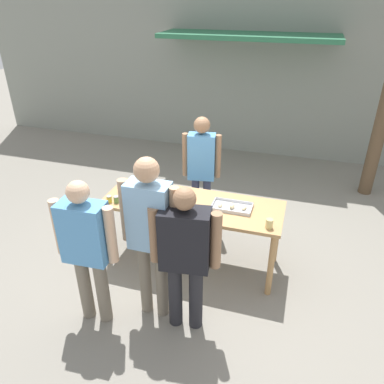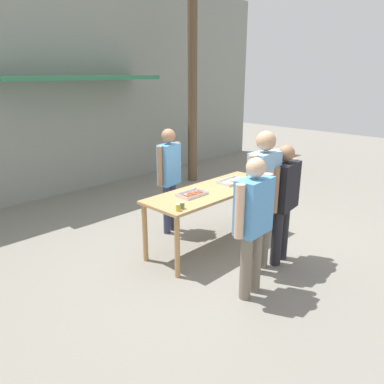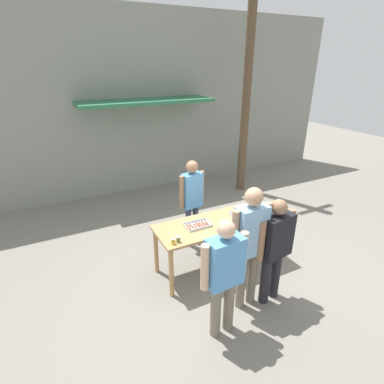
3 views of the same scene
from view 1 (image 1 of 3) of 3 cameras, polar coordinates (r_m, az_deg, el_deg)
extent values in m
plane|color=gray|center=(5.00, 0.00, -10.37)|extent=(24.00, 24.00, 0.00)
cube|color=gray|center=(7.85, 9.26, 21.73)|extent=(12.00, 0.12, 4.50)
cube|color=#2D704C|center=(7.29, 8.64, 22.46)|extent=(3.20, 1.00, 0.08)
cube|color=tan|center=(4.51, 0.00, -1.90)|extent=(2.18, 0.77, 0.04)
cylinder|color=tan|center=(4.86, -12.81, -6.32)|extent=(0.07, 0.07, 0.83)
cylinder|color=tan|center=(4.36, 11.94, -10.88)|extent=(0.07, 0.07, 0.83)
cylinder|color=tan|center=(5.33, -9.57, -2.62)|extent=(0.07, 0.07, 0.83)
cylinder|color=tan|center=(4.87, 12.79, -6.26)|extent=(0.07, 0.07, 0.83)
cube|color=silver|center=(4.63, -4.74, -0.75)|extent=(0.41, 0.25, 0.01)
cube|color=silver|center=(4.53, -5.30, -1.24)|extent=(0.41, 0.01, 0.03)
cube|color=silver|center=(4.72, -4.21, 0.17)|extent=(0.41, 0.01, 0.03)
cube|color=silver|center=(4.69, -7.01, -0.17)|extent=(0.01, 0.25, 0.03)
cube|color=silver|center=(4.56, -2.41, -0.88)|extent=(0.01, 0.25, 0.03)
cylinder|color=#A34C2D|center=(4.68, -6.55, -0.27)|extent=(0.03, 0.12, 0.03)
cylinder|color=#A34C2D|center=(4.67, -5.93, -0.34)|extent=(0.04, 0.12, 0.02)
cylinder|color=#A34C2D|center=(4.64, -5.39, -0.52)|extent=(0.04, 0.11, 0.03)
cylinder|color=#A34C2D|center=(4.63, -4.70, -0.55)|extent=(0.03, 0.12, 0.03)
cylinder|color=#A34C2D|center=(4.61, -4.15, -0.70)|extent=(0.03, 0.14, 0.02)
cylinder|color=#A34C2D|center=(4.59, -3.54, -0.75)|extent=(0.03, 0.13, 0.03)
cylinder|color=#A34C2D|center=(4.57, -2.96, -0.88)|extent=(0.03, 0.12, 0.03)
cube|color=silver|center=(4.42, 6.11, -2.41)|extent=(0.47, 0.27, 0.01)
cube|color=silver|center=(4.30, 5.78, -3.02)|extent=(0.47, 0.01, 0.03)
cube|color=silver|center=(4.52, 6.46, -1.36)|extent=(0.47, 0.01, 0.03)
cube|color=silver|center=(4.45, 3.24, -1.74)|extent=(0.01, 0.27, 0.03)
cube|color=silver|center=(4.38, 9.06, -2.61)|extent=(0.01, 0.27, 0.03)
ellipsoid|color=beige|center=(4.42, 4.30, -1.93)|extent=(0.07, 0.11, 0.04)
ellipsoid|color=beige|center=(4.40, 6.12, -2.09)|extent=(0.07, 0.11, 0.05)
ellipsoid|color=beige|center=(4.39, 7.98, -2.37)|extent=(0.06, 0.11, 0.04)
cylinder|color=gold|center=(4.60, -12.50, -1.10)|extent=(0.06, 0.06, 0.08)
cylinder|color=#B2B2B7|center=(4.58, -12.55, -0.63)|extent=(0.06, 0.06, 0.01)
cylinder|color=#567A38|center=(4.58, -11.47, -1.17)|extent=(0.06, 0.06, 0.08)
cylinder|color=#B2B2B7|center=(4.56, -11.52, -0.70)|extent=(0.06, 0.06, 0.01)
cylinder|color=#DBC67A|center=(4.10, 11.69, -4.73)|extent=(0.08, 0.08, 0.11)
cylinder|color=#333851|center=(5.44, 0.51, -1.59)|extent=(0.11, 0.11, 0.81)
cylinder|color=#333851|center=(5.43, 2.23, -1.71)|extent=(0.11, 0.11, 0.81)
cube|color=#5193D1|center=(5.11, 1.46, 5.40)|extent=(0.39, 0.26, 0.64)
sphere|color=#936B4C|center=(4.95, 1.53, 10.16)|extent=(0.22, 0.22, 0.22)
cylinder|color=#936B4C|center=(5.13, -1.03, 5.70)|extent=(0.08, 0.08, 0.61)
cylinder|color=#936B4C|center=(5.09, 3.98, 5.42)|extent=(0.08, 0.08, 0.61)
cylinder|color=#756B5B|center=(4.11, -13.46, -14.35)|extent=(0.13, 0.13, 0.79)
cylinder|color=#756B5B|center=(4.19, -15.99, -13.72)|extent=(0.13, 0.13, 0.79)
cube|color=#5193D1|center=(3.72, -16.07, -5.93)|extent=(0.46, 0.27, 0.63)
sphere|color=#DBAD89|center=(3.50, -17.02, 0.00)|extent=(0.21, 0.21, 0.21)
cylinder|color=#DBAD89|center=(3.59, -12.26, -6.44)|extent=(0.10, 0.10, 0.60)
cylinder|color=#DBAD89|center=(3.84, -19.69, -5.04)|extent=(0.10, 0.10, 0.60)
cylinder|color=#232328|center=(3.94, 0.58, -15.63)|extent=(0.14, 0.14, 0.78)
cylinder|color=#232328|center=(3.97, -2.55, -15.27)|extent=(0.14, 0.14, 0.78)
cube|color=black|center=(3.51, -1.09, -7.19)|extent=(0.50, 0.32, 0.62)
sphere|color=#936B4C|center=(3.27, -1.15, -1.04)|extent=(0.21, 0.21, 0.21)
cylinder|color=#936B4C|center=(3.46, 3.66, -7.42)|extent=(0.11, 0.11, 0.59)
cylinder|color=#936B4C|center=(3.55, -5.71, -6.52)|extent=(0.11, 0.11, 0.59)
cylinder|color=#756B5B|center=(4.04, -4.61, -13.43)|extent=(0.13, 0.13, 0.88)
cylinder|color=#756B5B|center=(4.10, -7.14, -12.86)|extent=(0.13, 0.13, 0.88)
cube|color=#84B2DB|center=(3.59, -6.50, -3.68)|extent=(0.42, 0.23, 0.70)
sphere|color=tan|center=(3.36, -6.96, 3.37)|extent=(0.24, 0.24, 0.24)
cylinder|color=tan|center=(3.50, -2.63, -4.12)|extent=(0.09, 0.09, 0.66)
cylinder|color=tan|center=(3.68, -10.21, -2.79)|extent=(0.09, 0.09, 0.66)
camera|label=2|loc=(5.12, -68.55, 3.27)|focal=35.00mm
camera|label=3|loc=(3.49, -74.48, 10.49)|focal=28.00mm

